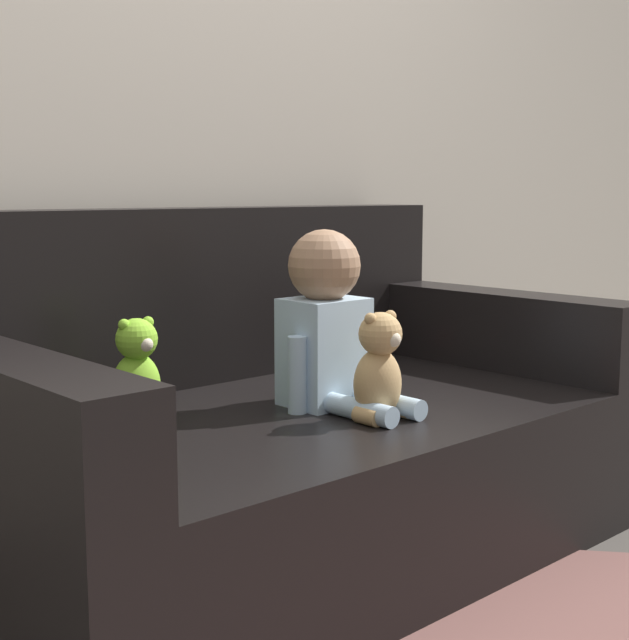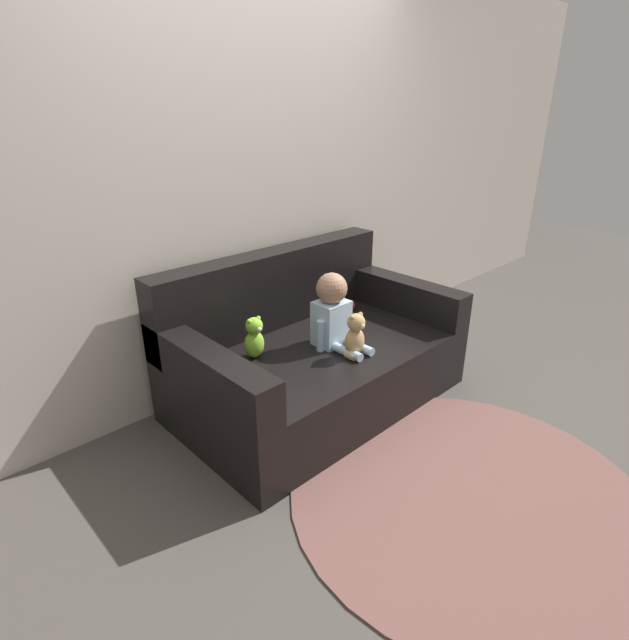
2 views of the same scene
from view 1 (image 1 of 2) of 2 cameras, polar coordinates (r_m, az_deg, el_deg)
ground_plane at (r=2.35m, az=-1.19°, el=-14.58°), size 12.00×12.00×0.00m
wall_back at (r=2.66m, az=-9.92°, el=16.54°), size 8.00×0.05×2.60m
couch at (r=2.30m, az=-2.34°, el=-7.37°), size 1.68×0.99×0.87m
person_baby at (r=2.17m, az=0.85°, el=-0.29°), size 0.26×0.36×0.43m
teddy_bear_brown at (r=2.05m, az=4.15°, el=-3.16°), size 0.15×0.12×0.25m
plush_toy_side at (r=2.08m, az=-11.32°, el=-3.15°), size 0.12×0.11×0.24m
toy_ball at (r=2.73m, az=3.85°, el=-2.11°), size 0.07×0.07×0.07m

